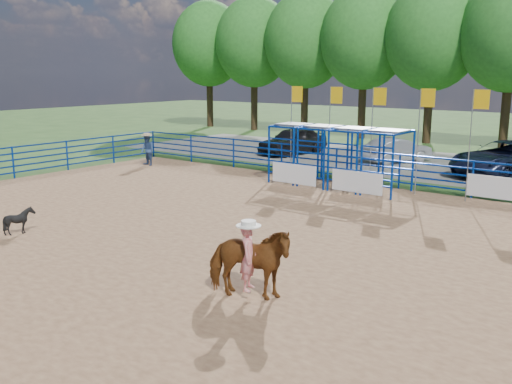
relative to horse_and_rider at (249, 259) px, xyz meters
The scene contains 11 objects.
ground 4.01m from the horse_and_rider, 126.46° to the left, with size 120.00×120.00×0.00m, color #395D25.
arena_dirt 4.01m from the horse_and_rider, 126.46° to the left, with size 30.00×20.00×0.02m, color #986F4C.
gravel_strip 20.29m from the horse_and_rider, 96.57° to the left, with size 40.00×10.00×0.01m, color slate.
horse_and_rider is the anchor object (origin of this frame).
calf 8.62m from the horse_and_rider, behind, with size 0.66×0.75×0.82m, color black.
spectator_cowboy 18.68m from the horse_and_rider, 144.60° to the left, with size 0.87×0.72×1.67m.
car_a 22.35m from the horse_and_rider, 121.42° to the left, with size 1.87×4.64×1.58m, color black.
car_b 20.55m from the horse_and_rider, 105.23° to the left, with size 1.39×4.00×1.32m, color gray.
car_c 19.10m from the horse_and_rider, 88.98° to the left, with size 2.69×5.84×1.62m, color black.
perimeter_fence 3.91m from the horse_and_rider, 126.46° to the left, with size 30.10×20.10×1.50m.
chute_assembly 12.70m from the horse_and_rider, 109.41° to the left, with size 19.32×2.41×4.20m.
Camera 1 is at (9.51, -12.26, 4.84)m, focal length 40.00 mm.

